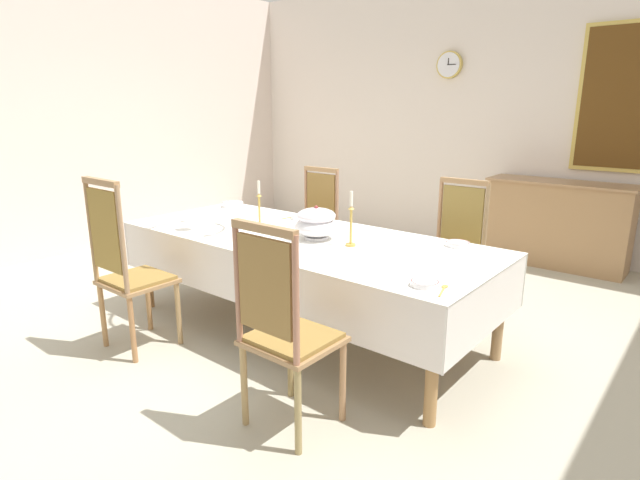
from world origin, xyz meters
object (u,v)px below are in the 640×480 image
object	(u,v)px
chair_north_a	(313,223)
sideboard	(557,224)
mounted_clock	(449,65)
spoon_secondary	(293,216)
spoon_primary	(444,288)
bowl_far_left	(233,204)
bowl_near_right	(300,217)
soup_tureen	(316,223)
dining_table	(302,245)
chair_south_b	(284,327)
candlestick_east	(351,224)
chair_north_b	(453,248)
candlestick_west	(259,209)
bowl_far_right	(458,244)
bowl_near_left	(425,283)
chair_south_a	(126,266)

from	to	relation	value
chair_north_a	sideboard	world-z (taller)	chair_north_a
chair_north_a	mounted_clock	world-z (taller)	mounted_clock
chair_north_a	spoon_secondary	world-z (taller)	chair_north_a
spoon_primary	spoon_secondary	bearing A→B (deg)	139.75
bowl_far_left	mounted_clock	bearing A→B (deg)	74.36
bowl_near_right	bowl_far_left	xyz separation A→B (m)	(-0.85, 0.00, 0.01)
soup_tureen	sideboard	distance (m)	3.11
spoon_secondary	bowl_far_left	bearing A→B (deg)	-177.44
dining_table	spoon_primary	world-z (taller)	spoon_primary
spoon_primary	spoon_secondary	xyz separation A→B (m)	(-1.80, 0.82, 0.00)
chair_south_b	candlestick_east	size ratio (longest dim) A/B	3.03
spoon_secondary	chair_north_b	bearing A→B (deg)	24.27
chair_north_a	soup_tureen	distance (m)	1.33
candlestick_east	sideboard	bearing A→B (deg)	79.27
chair_north_a	chair_south_b	distance (m)	2.44
candlestick_west	bowl_far_left	world-z (taller)	candlestick_west
bowl_far_right	sideboard	world-z (taller)	sideboard
chair_south_b	bowl_far_right	distance (m)	1.47
candlestick_west	bowl_near_left	xyz separation A→B (m)	(1.64, -0.40, -0.13)
soup_tureen	candlestick_east	world-z (taller)	candlestick_east
spoon_primary	mounted_clock	world-z (taller)	mounted_clock
candlestick_west	bowl_near_right	xyz separation A→B (m)	(0.05, 0.42, -0.13)
bowl_near_right	dining_table	bearing A→B (deg)	-47.33
dining_table	candlestick_west	world-z (taller)	candlestick_west
chair_south_b	candlestick_east	xyz separation A→B (m)	(-0.30, 0.98, 0.31)
soup_tureen	spoon_primary	size ratio (longest dim) A/B	1.78
chair_north_b	bowl_far_left	xyz separation A→B (m)	(-1.98, -0.56, 0.20)
bowl_far_left	mounted_clock	world-z (taller)	mounted_clock
bowl_far_right	mounted_clock	size ratio (longest dim) A/B	0.51
spoon_secondary	candlestick_west	bearing A→B (deg)	-82.03
bowl_near_right	chair_north_b	bearing A→B (deg)	26.45
bowl_near_left	chair_north_a	bearing A→B (deg)	144.43
soup_tureen	bowl_near_left	bearing A→B (deg)	-20.38
chair_north_b	bowl_far_right	size ratio (longest dim) A/B	6.91
chair_south_a	soup_tureen	bearing A→B (deg)	49.09
candlestick_west	mounted_clock	world-z (taller)	mounted_clock
chair_north_a	mounted_clock	bearing A→B (deg)	-96.63
bowl_near_left	bowl_far_right	bearing A→B (deg)	103.48
chair_south_b	bowl_near_left	bearing A→B (deg)	51.37
bowl_far_right	chair_north_a	bearing A→B (deg)	162.94
bowl_near_left	bowl_far_left	distance (m)	2.58
spoon_secondary	chair_south_b	bearing A→B (deg)	-48.35
dining_table	chair_south_a	world-z (taller)	chair_south_a
bowl_far_left	mounted_clock	size ratio (longest dim) A/B	0.63
chair_south_a	mounted_clock	distance (m)	4.47
soup_tureen	spoon_secondary	world-z (taller)	soup_tureen
bowl_far_right	bowl_near_right	bearing A→B (deg)	-178.73
candlestick_west	candlestick_east	xyz separation A→B (m)	(0.88, 0.00, 0.00)
bowl_near_left	bowl_near_right	distance (m)	1.79
chair_south_b	spoon_primary	size ratio (longest dim) A/B	6.53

